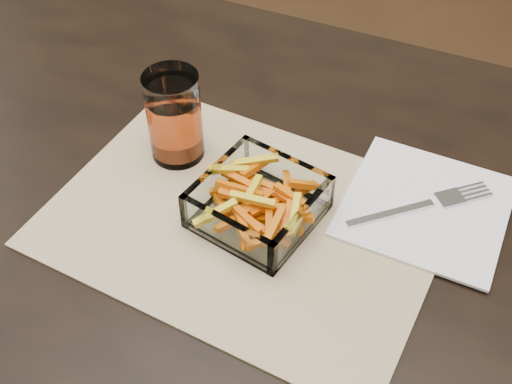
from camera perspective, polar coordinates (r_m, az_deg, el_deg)
dining_table at (r=0.83m, az=-0.31°, el=-6.74°), size 1.60×0.90×0.75m
placemat at (r=0.77m, az=-1.02°, el=-2.41°), size 0.47×0.36×0.00m
glass_bowl at (r=0.75m, az=0.20°, el=-1.11°), size 0.15×0.15×0.05m
tumbler at (r=0.82m, az=-7.24°, el=6.41°), size 0.07×0.07×0.12m
napkin at (r=0.80m, az=14.85°, el=-1.24°), size 0.19×0.19×0.00m
fork at (r=0.80m, az=14.73°, el=-1.10°), size 0.15×0.14×0.00m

